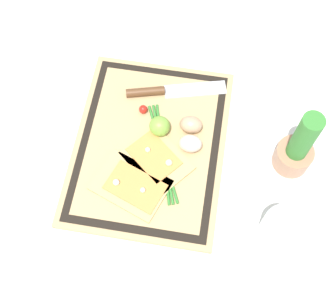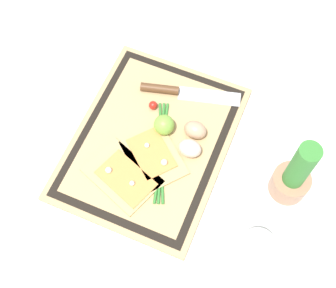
{
  "view_description": "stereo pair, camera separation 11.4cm",
  "coord_description": "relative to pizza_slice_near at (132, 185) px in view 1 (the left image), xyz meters",
  "views": [
    {
      "loc": [
        0.48,
        0.13,
        1.07
      ],
      "look_at": [
        0.0,
        0.05,
        0.04
      ],
      "focal_mm": 50.0,
      "sensor_mm": 36.0,
      "label": 1
    },
    {
      "loc": [
        0.45,
        0.24,
        1.07
      ],
      "look_at": [
        0.0,
        0.05,
        0.04
      ],
      "focal_mm": 50.0,
      "sensor_mm": 36.0,
      "label": 2
    }
  ],
  "objects": [
    {
      "name": "knife",
      "position": [
        -0.27,
        0.02,
        0.0
      ],
      "size": [
        0.1,
        0.26,
        0.02
      ],
      "color": "silver",
      "rests_on": "cutting_board"
    },
    {
      "name": "pizza_slice_far",
      "position": [
        -0.08,
        0.05,
        0.0
      ],
      "size": [
        0.19,
        0.19,
        0.02
      ],
      "color": "tan",
      "rests_on": "cutting_board"
    },
    {
      "name": "scallion_bunch",
      "position": [
        -0.1,
        0.06,
        -0.0
      ],
      "size": [
        0.26,
        0.12,
        0.01
      ],
      "color": "#388433",
      "rests_on": "cutting_board"
    },
    {
      "name": "lime",
      "position": [
        -0.16,
        0.04,
        0.02
      ],
      "size": [
        0.05,
        0.05,
        0.05
      ],
      "primitive_type": "sphere",
      "color": "#7FB742",
      "rests_on": "cutting_board"
    },
    {
      "name": "ground_plane",
      "position": [
        -0.12,
        0.02,
        -0.02
      ],
      "size": [
        6.0,
        6.0,
        0.0
      ],
      "primitive_type": "plane",
      "color": "white"
    },
    {
      "name": "cherry_tomato_red",
      "position": [
        -0.2,
        -0.01,
        0.01
      ],
      "size": [
        0.02,
        0.02,
        0.02
      ],
      "primitive_type": "sphere",
      "color": "red",
      "rests_on": "cutting_board"
    },
    {
      "name": "egg_brown",
      "position": [
        -0.17,
        0.12,
        0.02
      ],
      "size": [
        0.04,
        0.06,
        0.04
      ],
      "primitive_type": "ellipsoid",
      "color": "tan",
      "rests_on": "cutting_board"
    },
    {
      "name": "cutting_board",
      "position": [
        -0.12,
        0.02,
        -0.01
      ],
      "size": [
        0.48,
        0.37,
        0.02
      ],
      "color": "tan",
      "rests_on": "ground_plane"
    },
    {
      "name": "egg_pink",
      "position": [
        -0.12,
        0.12,
        0.02
      ],
      "size": [
        0.04,
        0.06,
        0.04
      ],
      "primitive_type": "ellipsoid",
      "color": "beige",
      "rests_on": "cutting_board"
    },
    {
      "name": "herb_pot",
      "position": [
        -0.13,
        0.37,
        0.05
      ],
      "size": [
        0.09,
        0.09,
        0.22
      ],
      "color": "#AD7A5B",
      "rests_on": "ground_plane"
    },
    {
      "name": "sauce_jar",
      "position": [
        0.06,
        0.34,
        0.03
      ],
      "size": [
        0.08,
        0.08,
        0.11
      ],
      "color": "silver",
      "rests_on": "ground_plane"
    },
    {
      "name": "pizza_slice_near",
      "position": [
        0.0,
        0.0,
        0.0
      ],
      "size": [
        0.17,
        0.2,
        0.02
      ],
      "color": "tan",
      "rests_on": "cutting_board"
    }
  ]
}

